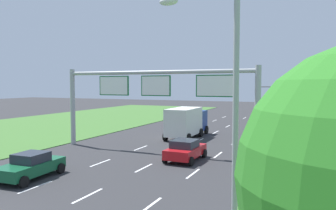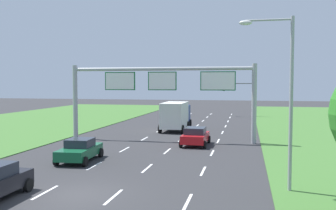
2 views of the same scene
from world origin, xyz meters
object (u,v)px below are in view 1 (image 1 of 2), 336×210
sign_gantry (156,92)px  box_truck (187,121)px  traffic_light_mast (273,96)px  car_lead_silver (31,166)px  street_lamp (223,102)px  car_mid_lane (185,150)px

sign_gantry → box_truck: bearing=91.6°
box_truck → traffic_light_mast: bearing=70.3°
car_lead_silver → street_lamp: (12.79, -4.54, 4.32)m
car_mid_lane → street_lamp: bearing=-63.4°
car_lead_silver → box_truck: box_truck is taller
car_mid_lane → sign_gantry: (-3.33, 1.87, 4.15)m
car_mid_lane → street_lamp: (5.98, -12.59, 4.29)m
traffic_light_mast → street_lamp: street_lamp is taller
sign_gantry → traffic_light_mast: size_ratio=3.08×
car_mid_lane → traffic_light_mast: traffic_light_mast is taller
car_mid_lane → box_truck: bearing=111.0°
car_lead_silver → car_mid_lane: 10.55m
sign_gantry → street_lamp: (9.30, -14.47, 0.14)m
car_mid_lane → sign_gantry: size_ratio=0.23×
car_lead_silver → street_lamp: street_lamp is taller
street_lamp → car_mid_lane: bearing=115.4°
car_lead_silver → car_mid_lane: bearing=46.4°
traffic_light_mast → street_lamp: bearing=-86.1°
box_truck → car_lead_silver: bearing=-100.8°
car_mid_lane → street_lamp: size_ratio=0.48×
car_lead_silver → box_truck: bearing=76.3°
car_lead_silver → traffic_light_mast: 38.60m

